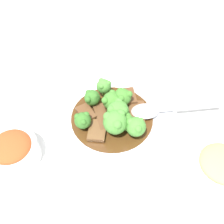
# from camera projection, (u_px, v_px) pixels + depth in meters

# --- Properties ---
(ground_plane) EXTENTS (4.00, 4.00, 0.00)m
(ground_plane) POSITION_uv_depth(u_px,v_px,m) (112.00, 121.00, 0.61)
(ground_plane) COLOR white
(main_plate) EXTENTS (0.30, 0.30, 0.02)m
(main_plate) POSITION_uv_depth(u_px,v_px,m) (112.00, 118.00, 0.60)
(main_plate) COLOR white
(main_plate) RESTS_ON ground_plane
(beef_strip_0) EXTENTS (0.07, 0.06, 0.01)m
(beef_strip_0) POSITION_uv_depth(u_px,v_px,m) (102.00, 117.00, 0.58)
(beef_strip_0) COLOR brown
(beef_strip_0) RESTS_ON main_plate
(beef_strip_1) EXTENTS (0.06, 0.06, 0.01)m
(beef_strip_1) POSITION_uv_depth(u_px,v_px,m) (96.00, 129.00, 0.56)
(beef_strip_1) COLOR brown
(beef_strip_1) RESTS_ON main_plate
(beef_strip_2) EXTENTS (0.05, 0.05, 0.02)m
(beef_strip_2) POSITION_uv_depth(u_px,v_px,m) (86.00, 114.00, 0.59)
(beef_strip_2) COLOR brown
(beef_strip_2) RESTS_ON main_plate
(beef_strip_3) EXTENTS (0.06, 0.06, 0.01)m
(beef_strip_3) POSITION_uv_depth(u_px,v_px,m) (127.00, 96.00, 0.62)
(beef_strip_3) COLOR brown
(beef_strip_3) RESTS_ON main_plate
(beef_strip_4) EXTENTS (0.07, 0.08, 0.01)m
(beef_strip_4) POSITION_uv_depth(u_px,v_px,m) (136.00, 114.00, 0.59)
(beef_strip_4) COLOR brown
(beef_strip_4) RESTS_ON main_plate
(broccoli_floret_0) EXTENTS (0.04, 0.04, 0.05)m
(broccoli_floret_0) POSITION_uv_depth(u_px,v_px,m) (112.00, 100.00, 0.58)
(broccoli_floret_0) COLOR #7FA84C
(broccoli_floret_0) RESTS_ON main_plate
(broccoli_floret_1) EXTENTS (0.03, 0.03, 0.04)m
(broccoli_floret_1) POSITION_uv_depth(u_px,v_px,m) (104.00, 86.00, 0.61)
(broccoli_floret_1) COLOR #7FA84C
(broccoli_floret_1) RESTS_ON main_plate
(broccoli_floret_2) EXTENTS (0.04, 0.04, 0.05)m
(broccoli_floret_2) POSITION_uv_depth(u_px,v_px,m) (136.00, 126.00, 0.54)
(broccoli_floret_2) COLOR #7FA84C
(broccoli_floret_2) RESTS_ON main_plate
(broccoli_floret_3) EXTENTS (0.05, 0.05, 0.05)m
(broccoli_floret_3) POSITION_uv_depth(u_px,v_px,m) (118.00, 111.00, 0.56)
(broccoli_floret_3) COLOR #8EB756
(broccoli_floret_3) RESTS_ON main_plate
(broccoli_floret_4) EXTENTS (0.04, 0.04, 0.04)m
(broccoli_floret_4) POSITION_uv_depth(u_px,v_px,m) (91.00, 99.00, 0.59)
(broccoli_floret_4) COLOR #7FA84C
(broccoli_floret_4) RESTS_ON main_plate
(broccoli_floret_5) EXTENTS (0.05, 0.05, 0.06)m
(broccoli_floret_5) POSITION_uv_depth(u_px,v_px,m) (115.00, 122.00, 0.54)
(broccoli_floret_5) COLOR #7FA84C
(broccoli_floret_5) RESTS_ON main_plate
(broccoli_floret_6) EXTENTS (0.03, 0.03, 0.04)m
(broccoli_floret_6) POSITION_uv_depth(u_px,v_px,m) (127.00, 122.00, 0.55)
(broccoli_floret_6) COLOR #7FA84C
(broccoli_floret_6) RESTS_ON main_plate
(broccoli_floret_7) EXTENTS (0.04, 0.04, 0.05)m
(broccoli_floret_7) POSITION_uv_depth(u_px,v_px,m) (123.00, 98.00, 0.58)
(broccoli_floret_7) COLOR #8EB756
(broccoli_floret_7) RESTS_ON main_plate
(broccoli_floret_8) EXTENTS (0.04, 0.04, 0.04)m
(broccoli_floret_8) POSITION_uv_depth(u_px,v_px,m) (83.00, 120.00, 0.55)
(broccoli_floret_8) COLOR #7FA84C
(broccoli_floret_8) RESTS_ON main_plate
(serving_spoon) EXTENTS (0.17, 0.16, 0.01)m
(serving_spoon) POSITION_uv_depth(u_px,v_px,m) (152.00, 111.00, 0.59)
(serving_spoon) COLOR #B7B7BC
(serving_spoon) RESTS_ON main_plate
(side_bowl_kimchi) EXTENTS (0.10, 0.10, 0.06)m
(side_bowl_kimchi) POSITION_uv_depth(u_px,v_px,m) (13.00, 150.00, 0.53)
(side_bowl_kimchi) COLOR white
(side_bowl_kimchi) RESTS_ON ground_plane
(side_bowl_appetizer) EXTENTS (0.11, 0.11, 0.05)m
(side_bowl_appetizer) POSITION_uv_depth(u_px,v_px,m) (221.00, 167.00, 0.50)
(side_bowl_appetizer) COLOR white
(side_bowl_appetizer) RESTS_ON ground_plane
(sauce_dish) EXTENTS (0.06, 0.06, 0.01)m
(sauce_dish) POSITION_uv_depth(u_px,v_px,m) (79.00, 63.00, 0.72)
(sauce_dish) COLOR white
(sauce_dish) RESTS_ON ground_plane
(paper_napkin) EXTENTS (0.15, 0.13, 0.01)m
(paper_napkin) POSITION_uv_depth(u_px,v_px,m) (177.00, 74.00, 0.70)
(paper_napkin) COLOR white
(paper_napkin) RESTS_ON ground_plane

